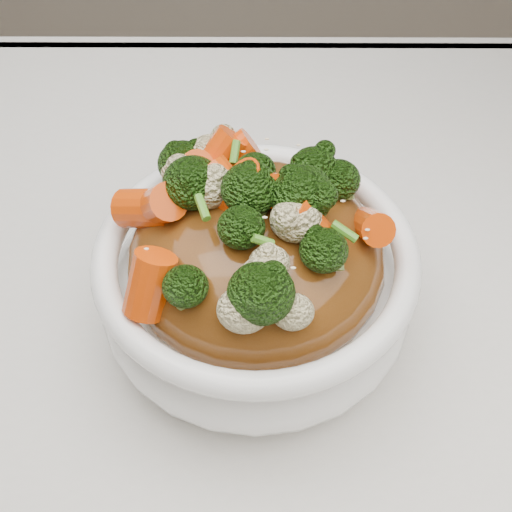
# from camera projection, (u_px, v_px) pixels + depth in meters

# --- Properties ---
(tablecloth) EXTENTS (1.20, 0.80, 0.04)m
(tablecloth) POSITION_uv_depth(u_px,v_px,m) (325.00, 401.00, 0.47)
(tablecloth) COLOR silver
(tablecloth) RESTS_ON dining_table
(bowl) EXTENTS (0.22, 0.22, 0.08)m
(bowl) POSITION_uv_depth(u_px,v_px,m) (256.00, 287.00, 0.46)
(bowl) COLOR white
(bowl) RESTS_ON tablecloth
(sauce_base) EXTENTS (0.18, 0.18, 0.09)m
(sauce_base) POSITION_uv_depth(u_px,v_px,m) (256.00, 259.00, 0.44)
(sauce_base) COLOR #5D320F
(sauce_base) RESTS_ON bowl
(carrots) EXTENTS (0.18, 0.18, 0.05)m
(carrots) POSITION_uv_depth(u_px,v_px,m) (256.00, 191.00, 0.40)
(carrots) COLOR #DC4407
(carrots) RESTS_ON sauce_base
(broccoli) EXTENTS (0.18, 0.18, 0.04)m
(broccoli) POSITION_uv_depth(u_px,v_px,m) (256.00, 192.00, 0.40)
(broccoli) COLOR black
(broccoli) RESTS_ON sauce_base
(cauliflower) EXTENTS (0.18, 0.18, 0.03)m
(cauliflower) POSITION_uv_depth(u_px,v_px,m) (256.00, 194.00, 0.40)
(cauliflower) COLOR beige
(cauliflower) RESTS_ON sauce_base
(scallions) EXTENTS (0.13, 0.13, 0.02)m
(scallions) POSITION_uv_depth(u_px,v_px,m) (256.00, 190.00, 0.40)
(scallions) COLOR #46891F
(scallions) RESTS_ON sauce_base
(sesame_seeds) EXTENTS (0.16, 0.16, 0.01)m
(sesame_seeds) POSITION_uv_depth(u_px,v_px,m) (256.00, 190.00, 0.40)
(sesame_seeds) COLOR beige
(sesame_seeds) RESTS_ON sauce_base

